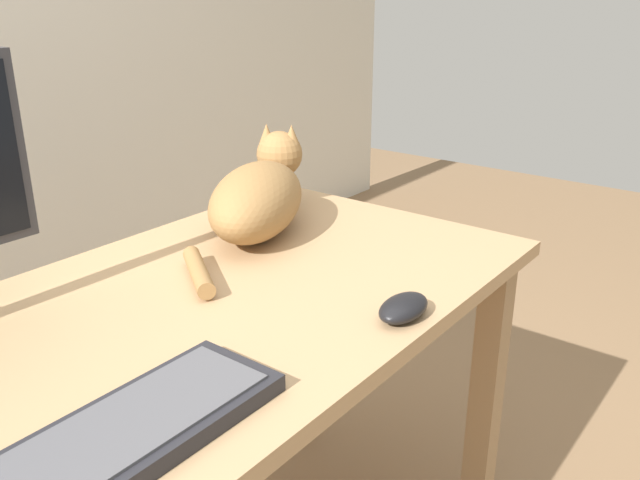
# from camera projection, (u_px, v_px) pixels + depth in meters

# --- Properties ---
(desk) EXTENTS (1.54, 0.71, 0.76)m
(desk) POSITION_uv_depth(u_px,v_px,m) (143.00, 392.00, 1.07)
(desk) COLOR tan
(desk) RESTS_ON ground_plane
(keyboard) EXTENTS (0.44, 0.15, 0.03)m
(keyboard) POSITION_uv_depth(u_px,v_px,m) (111.00, 444.00, 0.76)
(keyboard) COLOR #232328
(keyboard) RESTS_ON desk
(cat) EXTENTS (0.56, 0.33, 0.20)m
(cat) POSITION_uv_depth(u_px,v_px,m) (259.00, 195.00, 1.44)
(cat) COLOR olive
(cat) RESTS_ON desk
(computer_mouse) EXTENTS (0.11, 0.06, 0.04)m
(computer_mouse) POSITION_uv_depth(u_px,v_px,m) (403.00, 308.00, 1.07)
(computer_mouse) COLOR black
(computer_mouse) RESTS_ON desk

